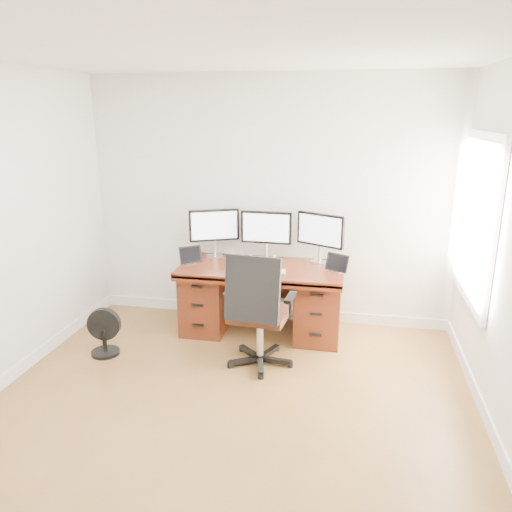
% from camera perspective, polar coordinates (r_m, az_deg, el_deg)
% --- Properties ---
extents(ground, '(4.50, 4.50, 0.00)m').
position_cam_1_polar(ground, '(3.95, -4.45, -19.60)').
color(ground, brown).
rests_on(ground, ground).
extents(back_wall, '(4.00, 0.10, 2.70)m').
position_cam_1_polar(back_wall, '(5.48, 1.52, 6.19)').
color(back_wall, white).
rests_on(back_wall, ground).
extents(desk, '(1.70, 0.80, 0.75)m').
position_cam_1_polar(desk, '(5.34, 0.69, -4.67)').
color(desk, '#542010').
rests_on(desk, ground).
extents(office_chair, '(0.66, 0.65, 1.12)m').
position_cam_1_polar(office_chair, '(4.65, 0.27, -8.42)').
color(office_chair, black).
rests_on(office_chair, ground).
extents(floor_fan, '(0.33, 0.28, 0.47)m').
position_cam_1_polar(floor_fan, '(5.14, -17.01, -8.38)').
color(floor_fan, black).
rests_on(floor_fan, ground).
extents(monitor_left, '(0.52, 0.26, 0.53)m').
position_cam_1_polar(monitor_left, '(5.49, -4.80, 3.33)').
color(monitor_left, silver).
rests_on(monitor_left, desk).
extents(monitor_center, '(0.55, 0.15, 0.53)m').
position_cam_1_polar(monitor_center, '(5.36, 1.17, 3.07)').
color(monitor_center, silver).
rests_on(monitor_center, desk).
extents(monitor_right, '(0.51, 0.28, 0.53)m').
position_cam_1_polar(monitor_right, '(5.30, 7.36, 2.77)').
color(monitor_right, silver).
rests_on(monitor_right, desk).
extents(tablet_left, '(0.23, 0.19, 0.19)m').
position_cam_1_polar(tablet_left, '(5.31, -7.52, 0.00)').
color(tablet_left, silver).
rests_on(tablet_left, desk).
extents(tablet_right, '(0.24, 0.17, 0.19)m').
position_cam_1_polar(tablet_right, '(5.05, 9.23, -0.94)').
color(tablet_right, silver).
rests_on(tablet_right, desk).
extents(keyboard, '(0.30, 0.14, 0.01)m').
position_cam_1_polar(keyboard, '(5.05, -0.28, -1.66)').
color(keyboard, white).
rests_on(keyboard, desk).
extents(trackpad, '(0.16, 0.16, 0.01)m').
position_cam_1_polar(trackpad, '(5.03, 2.59, -1.78)').
color(trackpad, '#B9BCC1').
rests_on(trackpad, desk).
extents(drawing_tablet, '(0.26, 0.21, 0.01)m').
position_cam_1_polar(drawing_tablet, '(5.05, -2.19, -1.68)').
color(drawing_tablet, black).
rests_on(drawing_tablet, desk).
extents(phone, '(0.14, 0.10, 0.01)m').
position_cam_1_polar(phone, '(5.19, 0.15, -1.18)').
color(phone, black).
rests_on(phone, desk).
extents(figurine_orange, '(0.03, 0.03, 0.09)m').
position_cam_1_polar(figurine_orange, '(5.40, -2.79, -0.03)').
color(figurine_orange, '#F7A251').
rests_on(figurine_orange, desk).
extents(figurine_brown, '(0.03, 0.03, 0.09)m').
position_cam_1_polar(figurine_brown, '(5.37, -1.53, -0.10)').
color(figurine_brown, '#905446').
rests_on(figurine_brown, desk).
extents(figurine_pink, '(0.03, 0.03, 0.09)m').
position_cam_1_polar(figurine_pink, '(5.35, -0.64, -0.15)').
color(figurine_pink, pink).
rests_on(figurine_pink, desk).
extents(figurine_yellow, '(0.03, 0.03, 0.09)m').
position_cam_1_polar(figurine_yellow, '(5.31, 2.12, -0.31)').
color(figurine_yellow, '#E6DF7E').
rests_on(figurine_yellow, desk).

